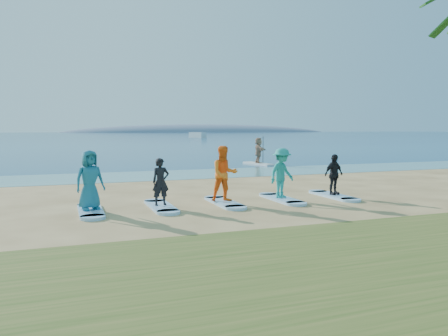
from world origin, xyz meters
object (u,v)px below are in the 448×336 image
object	(u,v)px
student_4	(334,174)
boat_offshore_b	(198,138)
student_2	(224,174)
surfboard_3	(281,199)
surfboard_1	(161,206)
surfboard_4	(333,196)
surfboard_0	(91,211)
surfboard_2	(224,203)
student_3	(282,173)
paddleboarder	(259,150)
student_1	(161,182)
paddleboard	(258,164)
student_0	(90,180)

from	to	relation	value
student_4	boat_offshore_b	bearing A→B (deg)	63.21
student_2	surfboard_3	world-z (taller)	student_2
surfboard_1	surfboard_4	distance (m)	6.49
student_2	surfboard_3	bearing A→B (deg)	4.51
surfboard_0	boat_offshore_b	bearing A→B (deg)	71.39
surfboard_2	student_4	distance (m)	4.40
surfboard_1	surfboard_4	size ratio (longest dim) A/B	1.00
surfboard_2	student_3	size ratio (longest dim) A/B	1.25
surfboard_1	student_3	distance (m)	4.42
paddleboarder	student_4	size ratio (longest dim) A/B	1.19
paddleboarder	surfboard_2	world-z (taller)	paddleboarder
paddleboarder	student_2	xyz separation A→B (m)	(-7.89, -14.30, 0.01)
student_1	student_2	distance (m)	2.17
boat_offshore_b	student_4	bearing A→B (deg)	-127.04
student_1	student_4	world-z (taller)	student_1
paddleboard	surfboard_0	xyz separation A→B (m)	(-12.22, -14.30, -0.01)
surfboard_3	student_0	bearing A→B (deg)	180.00
surfboard_2	student_4	bearing A→B (deg)	0.00
surfboard_4	paddleboard	bearing A→B (deg)	76.00
paddleboarder	paddleboard	bearing A→B (deg)	0.00
boat_offshore_b	surfboard_1	size ratio (longest dim) A/B	2.50
surfboard_3	student_4	size ratio (longest dim) A/B	1.46
boat_offshore_b	surfboard_1	xyz separation A→B (m)	(-32.69, -103.50, 0.04)
student_4	student_2	bearing A→B (deg)	167.41
student_1	surfboard_2	world-z (taller)	student_1
surfboard_4	student_4	size ratio (longest dim) A/B	1.46
paddleboard	surfboard_3	xyz separation A→B (m)	(-5.73, -14.30, -0.01)
surfboard_4	student_3	bearing A→B (deg)	180.00
surfboard_0	student_2	world-z (taller)	student_2
paddleboarder	student_3	distance (m)	15.41
student_2	surfboard_2	bearing A→B (deg)	0.00
surfboard_1	student_4	bearing A→B (deg)	0.00
surfboard_1	student_4	size ratio (longest dim) A/B	1.46
boat_offshore_b	student_1	world-z (taller)	student_1
surfboard_1	student_4	world-z (taller)	student_4
student_2	student_4	size ratio (longest dim) A/B	1.24
surfboard_0	student_0	size ratio (longest dim) A/B	1.22
surfboard_1	surfboard_0	bearing A→B (deg)	180.00
surfboard_1	surfboard_2	size ratio (longest dim) A/B	1.00
student_3	surfboard_4	bearing A→B (deg)	-22.45
student_0	boat_offshore_b	bearing A→B (deg)	51.86
student_1	surfboard_3	xyz separation A→B (m)	(4.33, 0.00, -0.80)
student_1	paddleboard	bearing A→B (deg)	50.66
paddleboarder	student_0	distance (m)	18.81
surfboard_1	student_3	bearing A→B (deg)	0.00
student_2	student_3	size ratio (longest dim) A/B	1.06
surfboard_0	surfboard_3	distance (m)	6.49
surfboard_2	paddleboard	bearing A→B (deg)	61.10
surfboard_2	student_1	bearing A→B (deg)	180.00
surfboard_1	student_1	world-z (taller)	student_1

